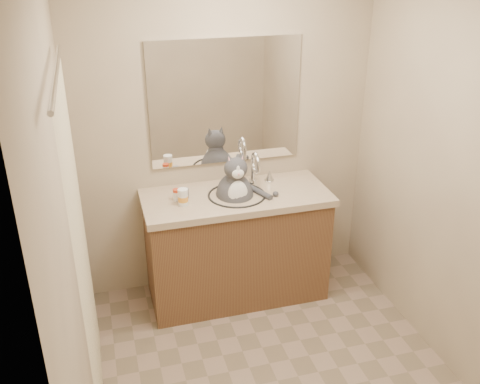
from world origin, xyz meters
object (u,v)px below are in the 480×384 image
Objects in this scene: pill_bottle_orange at (183,197)px; grey_canister at (186,193)px; cat at (235,194)px; pill_bottle_redcap at (176,195)px.

pill_bottle_orange is 1.74× the size of grey_canister.
cat is 7.82× the size of grey_canister.
cat is at bearing -10.54° from grey_canister.
pill_bottle_orange reaches higher than grey_canister.
grey_canister is (0.04, 0.11, -0.02)m from pill_bottle_orange.
grey_canister is at bearing 70.08° from pill_bottle_orange.
pill_bottle_redcap is at bearing -157.47° from grey_canister.
cat is at bearing -4.62° from pill_bottle_redcap.
pill_bottle_orange is 0.12m from grey_canister.
grey_canister is at bearing 171.64° from cat.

